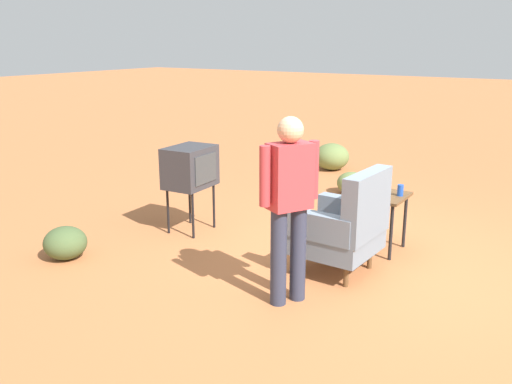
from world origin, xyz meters
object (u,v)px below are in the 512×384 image
at_px(armchair, 345,225).
at_px(soda_can_blue, 400,190).
at_px(person_standing, 289,199).
at_px(tv_on_stand, 190,167).
at_px(soda_can_red, 363,186).
at_px(side_table, 379,202).
at_px(flower_vase, 381,177).

bearing_deg(armchair, soda_can_blue, 163.43).
height_order(armchair, person_standing, person_standing).
distance_m(tv_on_stand, soda_can_red, 2.02).
xyz_separation_m(side_table, tv_on_stand, (0.61, -2.12, 0.24)).
height_order(soda_can_red, soda_can_blue, same).
bearing_deg(tv_on_stand, armchair, 84.51).
height_order(armchair, soda_can_red, armchair).
height_order(side_table, soda_can_red, soda_can_red).
distance_m(side_table, person_standing, 1.69).
distance_m(soda_can_red, soda_can_blue, 0.41).
xyz_separation_m(side_table, soda_can_blue, (-0.05, 0.20, 0.15)).
bearing_deg(person_standing, tv_on_stand, -118.28).
relative_size(armchair, flower_vase, 4.00).
bearing_deg(soda_can_blue, person_standing, -13.89).
xyz_separation_m(armchair, flower_vase, (-0.98, -0.01, 0.28)).
bearing_deg(soda_can_red, tv_on_stand, -71.82).
distance_m(person_standing, soda_can_blue, 1.75).
relative_size(person_standing, soda_can_blue, 13.44).
height_order(side_table, flower_vase, flower_vase).
distance_m(soda_can_red, flower_vase, 0.22).
xyz_separation_m(side_table, flower_vase, (-0.17, -0.06, 0.24)).
distance_m(armchair, flower_vase, 1.02).
bearing_deg(side_table, person_standing, -7.38).
distance_m(armchair, side_table, 0.81).
distance_m(tv_on_stand, person_standing, 2.17).
bearing_deg(armchair, flower_vase, -179.49).
relative_size(side_table, tv_on_stand, 0.61).
distance_m(side_table, flower_vase, 0.30).
distance_m(side_table, tv_on_stand, 2.22).
bearing_deg(side_table, soda_can_blue, 103.66).
bearing_deg(tv_on_stand, soda_can_blue, 105.74).
bearing_deg(person_standing, soda_can_red, 179.68).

